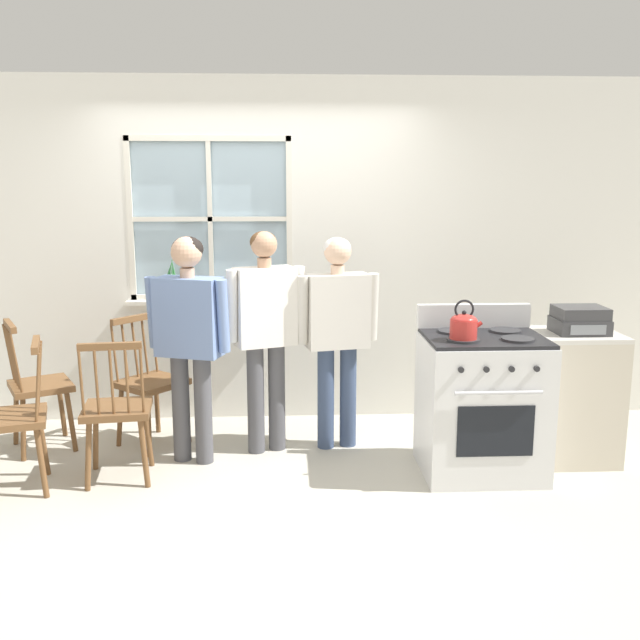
# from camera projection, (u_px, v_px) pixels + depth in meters

# --- Properties ---
(ground_plane) EXTENTS (16.00, 16.00, 0.00)m
(ground_plane) POSITION_uv_depth(u_px,v_px,m) (256.00, 486.00, 4.53)
(ground_plane) COLOR #B2AD9E
(wall_back) EXTENTS (6.40, 0.16, 2.70)m
(wall_back) POSITION_uv_depth(u_px,v_px,m) (263.00, 255.00, 5.65)
(wall_back) COLOR silver
(wall_back) RESTS_ON ground_plane
(chair_by_window) EXTENTS (0.46, 0.44, 0.95)m
(chair_by_window) POSITION_uv_depth(u_px,v_px,m) (117.00, 412.00, 4.55)
(chair_by_window) COLOR brown
(chair_by_window) RESTS_ON ground_plane
(chair_near_wall) EXTENTS (0.55, 0.56, 0.95)m
(chair_near_wall) POSITION_uv_depth(u_px,v_px,m) (38.00, 387.00, 5.08)
(chair_near_wall) COLOR brown
(chair_near_wall) RESTS_ON ground_plane
(chair_center_cluster) EXTENTS (0.58, 0.58, 0.95)m
(chair_center_cluster) POSITION_uv_depth(u_px,v_px,m) (150.00, 384.00, 5.18)
(chair_center_cluster) COLOR brown
(chair_center_cluster) RESTS_ON ground_plane
(chair_near_stove) EXTENTS (0.50, 0.52, 0.95)m
(chair_near_stove) POSITION_uv_depth(u_px,v_px,m) (16.00, 420.00, 4.40)
(chair_near_stove) COLOR brown
(chair_near_stove) RESTS_ON ground_plane
(person_elderly_left) EXTENTS (0.59, 0.33, 1.55)m
(person_elderly_left) POSITION_uv_depth(u_px,v_px,m) (189.00, 327.00, 4.76)
(person_elderly_left) COLOR #4C4C51
(person_elderly_left) RESTS_ON ground_plane
(person_teen_center) EXTENTS (0.57, 0.34, 1.57)m
(person_teen_center) POSITION_uv_depth(u_px,v_px,m) (265.00, 322.00, 4.96)
(person_teen_center) COLOR #4C4C51
(person_teen_center) RESTS_ON ground_plane
(person_adult_right) EXTENTS (0.60, 0.29, 1.52)m
(person_adult_right) POSITION_uv_depth(u_px,v_px,m) (337.00, 323.00, 5.04)
(person_adult_right) COLOR #384766
(person_adult_right) RESTS_ON ground_plane
(stove) EXTENTS (0.77, 0.68, 1.08)m
(stove) POSITION_uv_depth(u_px,v_px,m) (482.00, 403.00, 4.68)
(stove) COLOR silver
(stove) RESTS_ON ground_plane
(kettle) EXTENTS (0.21, 0.17, 0.25)m
(kettle) POSITION_uv_depth(u_px,v_px,m) (464.00, 325.00, 4.43)
(kettle) COLOR red
(kettle) RESTS_ON stove
(potted_plant) EXTENTS (0.14, 0.13, 0.34)m
(potted_plant) POSITION_uv_depth(u_px,v_px,m) (172.00, 287.00, 5.57)
(potted_plant) COLOR #935B3D
(potted_plant) RESTS_ON wall_back
(side_counter) EXTENTS (0.55, 0.50, 0.90)m
(side_counter) POSITION_uv_depth(u_px,v_px,m) (573.00, 396.00, 4.90)
(side_counter) COLOR beige
(side_counter) RESTS_ON ground_plane
(stereo) EXTENTS (0.34, 0.29, 0.18)m
(stereo) POSITION_uv_depth(u_px,v_px,m) (580.00, 320.00, 4.78)
(stereo) COLOR #38383A
(stereo) RESTS_ON side_counter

